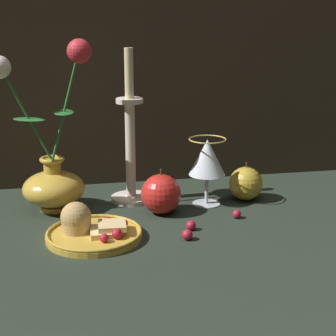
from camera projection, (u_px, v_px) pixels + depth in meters
The scene contains 11 objects.
ground_plane at pixel (143, 218), 1.14m from camera, with size 2.40×2.40×0.00m, color #232D23.
vase at pixel (52, 170), 1.16m from camera, with size 0.20×0.13×0.35m.
plate_with_pastries at pixel (90, 229), 1.03m from camera, with size 0.18×0.18×0.07m.
wine_glass at pixel (207, 159), 1.19m from camera, with size 0.08×0.08×0.15m.
candlestick at pixel (130, 149), 1.21m from camera, with size 0.09×0.09×0.34m.
apple_beside_vase at pixel (161, 194), 1.15m from camera, with size 0.08×0.08×0.10m.
apple_near_glass at pixel (246, 184), 1.24m from camera, with size 0.07×0.07×0.09m.
berry_near_plate at pixel (191, 225), 1.07m from camera, with size 0.02×0.02×0.02m, color #AD192D.
berry_front_center at pixel (237, 214), 1.13m from camera, with size 0.02×0.02×0.02m, color #AD192D.
berry_by_glass_stem at pixel (187, 235), 1.03m from camera, with size 0.02×0.02×0.02m, color #AD192D.
berry_under_candlestick at pixel (167, 199), 1.22m from camera, with size 0.02×0.02×0.02m, color #AD192D.
Camera 1 is at (-0.16, -1.06, 0.41)m, focal length 60.00 mm.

